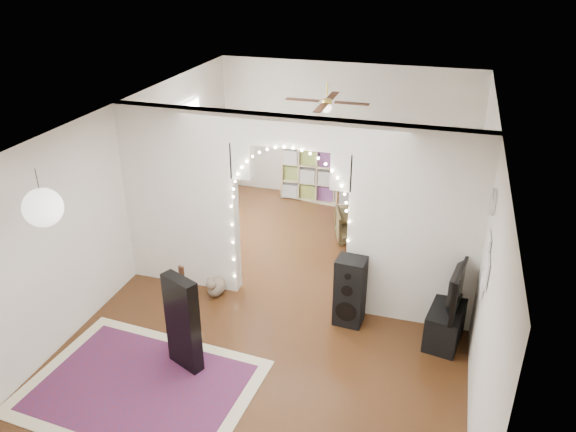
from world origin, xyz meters
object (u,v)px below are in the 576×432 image
(floor_speaker, at_px, (350,291))
(dining_chair_left, at_px, (354,225))
(media_console, at_px, (447,319))
(dining_chair_right, at_px, (390,251))
(dining_table, at_px, (367,173))
(acoustic_guitar, at_px, (186,320))
(bookcase, at_px, (318,165))

(floor_speaker, distance_m, dining_chair_left, 2.40)
(media_console, relative_size, dining_chair_right, 1.87)
(media_console, relative_size, dining_table, 0.77)
(floor_speaker, relative_size, dining_chair_right, 1.83)
(floor_speaker, distance_m, dining_chair_right, 1.75)
(acoustic_guitar, distance_m, dining_chair_left, 3.81)
(dining_table, height_order, dining_chair_right, dining_table)
(bookcase, distance_m, dining_chair_left, 1.86)
(bookcase, height_order, dining_chair_left, bookcase)
(dining_table, bearing_deg, media_console, -73.26)
(dining_table, relative_size, dining_chair_right, 2.43)
(acoustic_guitar, relative_size, dining_table, 0.80)
(acoustic_guitar, height_order, dining_table, acoustic_guitar)
(media_console, distance_m, dining_table, 4.15)
(floor_speaker, height_order, dining_chair_right, floor_speaker)
(bookcase, relative_size, dining_chair_right, 2.79)
(acoustic_guitar, bearing_deg, dining_chair_left, 83.54)
(acoustic_guitar, xyz_separation_m, floor_speaker, (1.83, 1.16, 0.03))
(acoustic_guitar, distance_m, dining_chair_right, 3.59)
(floor_speaker, bearing_deg, dining_chair_right, 83.28)
(floor_speaker, height_order, dining_table, floor_speaker)
(media_console, height_order, bookcase, bookcase)
(bookcase, distance_m, dining_chair_right, 2.79)
(dining_chair_right, bearing_deg, dining_chair_left, 155.20)
(dining_chair_left, bearing_deg, media_console, -72.18)
(media_console, bearing_deg, dining_chair_right, 130.34)
(media_console, bearing_deg, bookcase, 135.12)
(floor_speaker, distance_m, media_console, 1.31)
(media_console, bearing_deg, acoustic_guitar, -148.27)
(floor_speaker, distance_m, bookcase, 4.10)
(acoustic_guitar, distance_m, media_console, 3.36)
(acoustic_guitar, relative_size, media_console, 1.04)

